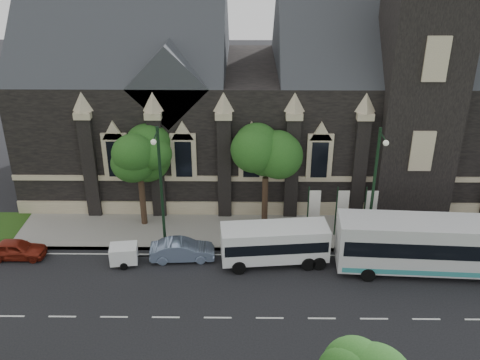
{
  "coord_description": "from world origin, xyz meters",
  "views": [
    {
      "loc": [
        1.55,
        -24.58,
        20.68
      ],
      "look_at": [
        1.22,
        6.0,
        5.94
      ],
      "focal_mm": 40.46,
      "sensor_mm": 36.0,
      "label": 1
    }
  ],
  "objects_px": {
    "banner_flag_left": "(312,207)",
    "shuttle_bus": "(275,242)",
    "car_far_red": "(17,249)",
    "box_trailer": "(124,254)",
    "tree_walk_left": "(142,153)",
    "tour_coach": "(439,245)",
    "banner_flag_center": "(340,207)",
    "sedan": "(182,250)",
    "banner_flag_right": "(369,207)",
    "tree_walk_right": "(269,153)",
    "street_lamp_mid": "(160,184)",
    "street_lamp_near": "(375,185)"
  },
  "relations": [
    {
      "from": "box_trailer",
      "to": "sedan",
      "type": "height_order",
      "value": "sedan"
    },
    {
      "from": "tree_walk_right",
      "to": "banner_flag_center",
      "type": "distance_m",
      "value": 6.36
    },
    {
      "from": "street_lamp_mid",
      "to": "box_trailer",
      "type": "height_order",
      "value": "street_lamp_mid"
    },
    {
      "from": "tree_walk_right",
      "to": "street_lamp_mid",
      "type": "height_order",
      "value": "street_lamp_mid"
    },
    {
      "from": "banner_flag_center",
      "to": "shuttle_bus",
      "type": "xyz_separation_m",
      "value": [
        -4.77,
        -3.32,
        -0.82
      ]
    },
    {
      "from": "tree_walk_left",
      "to": "street_lamp_near",
      "type": "height_order",
      "value": "street_lamp_near"
    },
    {
      "from": "sedan",
      "to": "car_far_red",
      "type": "xyz_separation_m",
      "value": [
        -11.21,
        0.08,
        -0.05
      ]
    },
    {
      "from": "box_trailer",
      "to": "tree_walk_left",
      "type": "bearing_deg",
      "value": 75.24
    },
    {
      "from": "street_lamp_near",
      "to": "banner_flag_center",
      "type": "distance_m",
      "value": 3.74
    },
    {
      "from": "banner_flag_left",
      "to": "car_far_red",
      "type": "bearing_deg",
      "value": -171.65
    },
    {
      "from": "tree_walk_left",
      "to": "sedan",
      "type": "bearing_deg",
      "value": -56.46
    },
    {
      "from": "tree_walk_right",
      "to": "car_far_red",
      "type": "bearing_deg",
      "value": -164.7
    },
    {
      "from": "street_lamp_mid",
      "to": "shuttle_bus",
      "type": "height_order",
      "value": "street_lamp_mid"
    },
    {
      "from": "tour_coach",
      "to": "street_lamp_mid",
      "type": "bearing_deg",
      "value": 175.76
    },
    {
      "from": "street_lamp_near",
      "to": "tree_walk_left",
      "type": "bearing_deg",
      "value": 167.13
    },
    {
      "from": "street_lamp_near",
      "to": "banner_flag_left",
      "type": "relative_size",
      "value": 2.25
    },
    {
      "from": "tree_walk_left",
      "to": "shuttle_bus",
      "type": "relative_size",
      "value": 1.06
    },
    {
      "from": "sedan",
      "to": "car_far_red",
      "type": "height_order",
      "value": "sedan"
    },
    {
      "from": "tree_walk_right",
      "to": "shuttle_bus",
      "type": "relative_size",
      "value": 1.08
    },
    {
      "from": "street_lamp_near",
      "to": "sedan",
      "type": "height_order",
      "value": "street_lamp_near"
    },
    {
      "from": "street_lamp_near",
      "to": "banner_flag_center",
      "type": "bearing_deg",
      "value": 131.93
    },
    {
      "from": "tree_walk_right",
      "to": "box_trailer",
      "type": "bearing_deg",
      "value": -151.07
    },
    {
      "from": "box_trailer",
      "to": "banner_flag_left",
      "type": "bearing_deg",
      "value": 8.23
    },
    {
      "from": "tour_coach",
      "to": "box_trailer",
      "type": "bearing_deg",
      "value": -178.5
    },
    {
      "from": "car_far_red",
      "to": "banner_flag_left",
      "type": "bearing_deg",
      "value": -81.83
    },
    {
      "from": "shuttle_bus",
      "to": "car_far_red",
      "type": "relative_size",
      "value": 1.85
    },
    {
      "from": "banner_flag_center",
      "to": "street_lamp_near",
      "type": "bearing_deg",
      "value": -48.07
    },
    {
      "from": "tree_walk_left",
      "to": "street_lamp_mid",
      "type": "xyz_separation_m",
      "value": [
        1.8,
        -3.61,
        -0.62
      ]
    },
    {
      "from": "banner_flag_left",
      "to": "sedan",
      "type": "bearing_deg",
      "value": -161.25
    },
    {
      "from": "street_lamp_mid",
      "to": "street_lamp_near",
      "type": "bearing_deg",
      "value": 0.0
    },
    {
      "from": "tree_walk_left",
      "to": "sedan",
      "type": "xyz_separation_m",
      "value": [
        3.14,
        -4.74,
        -5.02
      ]
    },
    {
      "from": "street_lamp_mid",
      "to": "banner_flag_left",
      "type": "xyz_separation_m",
      "value": [
        10.29,
        1.91,
        -2.73
      ]
    },
    {
      "from": "street_lamp_near",
      "to": "car_far_red",
      "type": "distance_m",
      "value": 24.3
    },
    {
      "from": "banner_flag_center",
      "to": "box_trailer",
      "type": "bearing_deg",
      "value": -166.16
    },
    {
      "from": "tour_coach",
      "to": "car_far_red",
      "type": "distance_m",
      "value": 27.82
    },
    {
      "from": "street_lamp_near",
      "to": "tour_coach",
      "type": "distance_m",
      "value": 5.52
    },
    {
      "from": "tree_walk_right",
      "to": "tree_walk_left",
      "type": "bearing_deg",
      "value": -179.94
    },
    {
      "from": "tree_walk_left",
      "to": "tour_coach",
      "type": "distance_m",
      "value": 20.92
    },
    {
      "from": "banner_flag_center",
      "to": "banner_flag_right",
      "type": "height_order",
      "value": "same"
    },
    {
      "from": "box_trailer",
      "to": "car_far_red",
      "type": "bearing_deg",
      "value": 167.11
    },
    {
      "from": "banner_flag_center",
      "to": "car_far_red",
      "type": "height_order",
      "value": "banner_flag_center"
    },
    {
      "from": "street_lamp_near",
      "to": "street_lamp_mid",
      "type": "height_order",
      "value": "same"
    },
    {
      "from": "banner_flag_right",
      "to": "car_far_red",
      "type": "bearing_deg",
      "value": -173.01
    },
    {
      "from": "banner_flag_left",
      "to": "shuttle_bus",
      "type": "relative_size",
      "value": 0.56
    },
    {
      "from": "tree_walk_left",
      "to": "banner_flag_right",
      "type": "relative_size",
      "value": 1.91
    },
    {
      "from": "banner_flag_right",
      "to": "sedan",
      "type": "bearing_deg",
      "value": -166.8
    },
    {
      "from": "banner_flag_center",
      "to": "street_lamp_mid",
      "type": "bearing_deg",
      "value": -171.18
    },
    {
      "from": "street_lamp_near",
      "to": "tree_walk_right",
      "type": "bearing_deg",
      "value": 151.94
    },
    {
      "from": "tree_walk_left",
      "to": "banner_flag_center",
      "type": "bearing_deg",
      "value": -6.89
    },
    {
      "from": "banner_flag_center",
      "to": "sedan",
      "type": "xyz_separation_m",
      "value": [
        -10.94,
        -3.04,
        -1.67
      ]
    }
  ]
}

